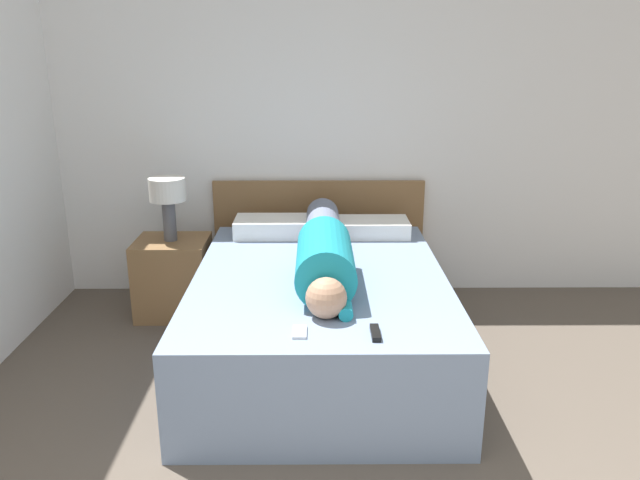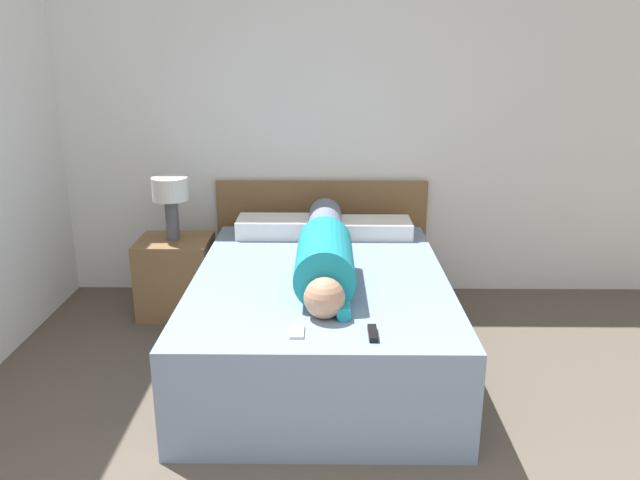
# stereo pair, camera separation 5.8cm
# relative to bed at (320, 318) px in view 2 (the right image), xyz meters

# --- Properties ---
(wall_back) EXTENTS (5.05, 0.06, 2.60)m
(wall_back) POSITION_rel_bed_xyz_m (0.03, 1.19, 1.03)
(wall_back) COLOR white
(wall_back) RESTS_ON ground_plane
(bed) EXTENTS (1.43, 1.96, 0.55)m
(bed) POSITION_rel_bed_xyz_m (0.00, 0.00, 0.00)
(bed) COLOR #7589A8
(bed) RESTS_ON ground_plane
(headboard) EXTENTS (1.55, 0.04, 0.86)m
(headboard) POSITION_rel_bed_xyz_m (0.00, 1.12, 0.15)
(headboard) COLOR brown
(headboard) RESTS_ON ground_plane
(nightstand) EXTENTS (0.49, 0.43, 0.54)m
(nightstand) POSITION_rel_bed_xyz_m (-1.01, 0.70, -0.01)
(nightstand) COLOR brown
(nightstand) RESTS_ON ground_plane
(table_lamp) EXTENTS (0.24, 0.24, 0.43)m
(table_lamp) POSITION_rel_bed_xyz_m (-1.01, 0.70, 0.57)
(table_lamp) COLOR #4C4C51
(table_lamp) RESTS_ON nightstand
(person_lying) EXTENTS (0.31, 1.63, 0.31)m
(person_lying) POSITION_rel_bed_xyz_m (0.03, 0.03, 0.41)
(person_lying) COLOR tan
(person_lying) RESTS_ON bed
(pillow_near_headboard) EXTENTS (0.55, 0.30, 0.12)m
(pillow_near_headboard) POSITION_rel_bed_xyz_m (-0.30, 0.77, 0.33)
(pillow_near_headboard) COLOR white
(pillow_near_headboard) RESTS_ON bed
(pillow_second) EXTENTS (0.53, 0.30, 0.11)m
(pillow_second) POSITION_rel_bed_xyz_m (0.35, 0.77, 0.33)
(pillow_second) COLOR white
(pillow_second) RESTS_ON bed
(tv_remote) EXTENTS (0.04, 0.15, 0.02)m
(tv_remote) POSITION_rel_bed_xyz_m (0.25, -0.80, 0.29)
(tv_remote) COLOR black
(tv_remote) RESTS_ON bed
(cell_phone) EXTENTS (0.06, 0.13, 0.01)m
(cell_phone) POSITION_rel_bed_xyz_m (-0.10, -0.77, 0.28)
(cell_phone) COLOR #B2B7BC
(cell_phone) RESTS_ON bed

